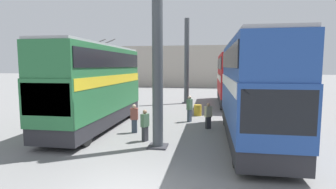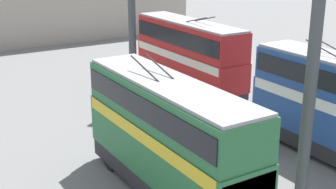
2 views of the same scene
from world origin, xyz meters
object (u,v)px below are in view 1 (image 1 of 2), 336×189
at_px(person_aisle_midway, 190,108).
at_px(oil_drum, 198,110).
at_px(person_by_left_row, 208,115).
at_px(bus_left_near, 253,84).
at_px(person_aisle_foreground, 145,125).
at_px(bus_right_mid, 96,81).
at_px(bus_left_far, 232,76).
at_px(person_by_right_row, 134,118).

distance_m(person_aisle_midway, oil_drum, 2.47).
bearing_deg(person_by_left_row, person_aisle_midway, -177.97).
bearing_deg(bus_left_near, person_aisle_foreground, 98.61).
relative_size(bus_right_mid, person_by_left_row, 6.34).
height_order(bus_right_mid, person_by_left_row, bus_right_mid).
bearing_deg(person_aisle_midway, oil_drum, 106.28).
distance_m(person_by_left_row, person_aisle_midway, 2.25).
bearing_deg(oil_drum, person_aisle_foreground, 162.60).
height_order(bus_left_far, bus_right_mid, bus_left_far).
bearing_deg(person_by_left_row, bus_left_near, 8.61).
distance_m(person_by_left_row, person_aisle_foreground, 4.55).
relative_size(bus_left_near, person_aisle_foreground, 6.28).
height_order(person_by_right_row, oil_drum, person_by_right_row).
bearing_deg(bus_left_far, bus_left_near, -180.00).
bearing_deg(bus_left_far, person_by_left_row, 168.72).
xyz_separation_m(bus_left_far, person_by_left_row, (-10.96, 2.19, -2.06)).
xyz_separation_m(bus_right_mid, person_by_right_row, (-0.80, -2.64, -2.04)).
distance_m(person_by_right_row, oil_drum, 6.79).
bearing_deg(person_by_right_row, bus_left_near, -104.80).
bearing_deg(bus_left_near, person_aisle_midway, 39.16).
xyz_separation_m(person_aisle_midway, person_by_right_row, (-3.52, 2.90, -0.09)).
xyz_separation_m(bus_left_near, oil_drum, (6.64, 3.03, -2.50)).
xyz_separation_m(person_aisle_foreground, person_by_right_row, (1.57, 1.02, 0.01)).
xyz_separation_m(person_aisle_foreground, person_aisle_midway, (5.09, -1.88, 0.11)).
bearing_deg(person_by_left_row, bus_right_mid, -115.85).
height_order(person_aisle_foreground, person_aisle_midway, person_aisle_midway).
distance_m(bus_right_mid, person_aisle_foreground, 4.82).
bearing_deg(bus_left_far, person_aisle_foreground, 159.33).
relative_size(bus_left_far, bus_right_mid, 1.04).
bearing_deg(oil_drum, bus_right_mid, 130.27).
height_order(person_aisle_foreground, person_by_right_row, person_by_right_row).
distance_m(bus_right_mid, person_aisle_midway, 6.47).
relative_size(bus_left_near, person_by_right_row, 6.19).
relative_size(person_aisle_foreground, oil_drum, 1.92).
xyz_separation_m(person_by_left_row, oil_drum, (4.20, 0.84, -0.42)).
distance_m(bus_left_near, bus_right_mid, 9.16).
distance_m(bus_left_far, person_aisle_midway, 9.96).
xyz_separation_m(bus_left_far, person_aisle_foreground, (-14.21, 5.36, -2.04)).
bearing_deg(bus_left_far, person_by_right_row, 153.20).
relative_size(bus_left_far, person_by_left_row, 6.59).
bearing_deg(bus_right_mid, bus_left_near, -99.78).
distance_m(bus_left_near, person_aisle_midway, 5.85).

